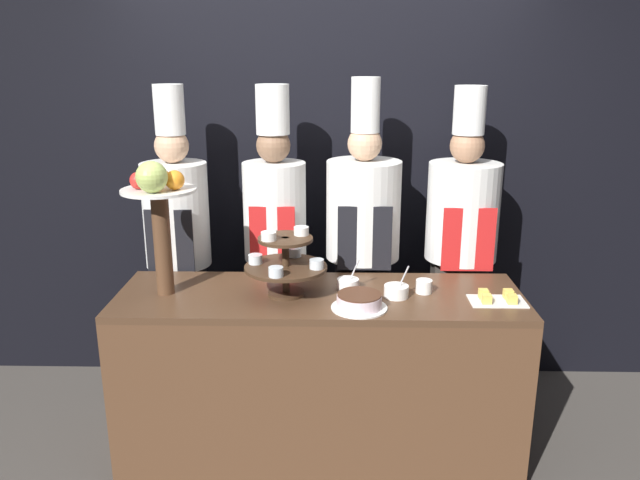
% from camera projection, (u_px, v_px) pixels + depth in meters
% --- Properties ---
extents(wall_back, '(10.00, 0.06, 2.80)m').
position_uv_depth(wall_back, '(323.00, 163.00, 3.85)').
color(wall_back, black).
rests_on(wall_back, ground_plane).
extents(buffet_counter, '(2.02, 0.64, 0.90)m').
position_uv_depth(buffet_counter, '(320.00, 374.00, 3.23)').
color(buffet_counter, brown).
rests_on(buffet_counter, ground_plane).
extents(tiered_stand, '(0.41, 0.41, 0.34)m').
position_uv_depth(tiered_stand, '(286.00, 261.00, 3.05)').
color(tiered_stand, '#3D2819').
rests_on(tiered_stand, buffet_counter).
extents(fruit_pedestal, '(0.36, 0.36, 0.68)m').
position_uv_depth(fruit_pedestal, '(158.00, 204.00, 2.96)').
color(fruit_pedestal, brown).
rests_on(fruit_pedestal, buffet_counter).
extents(cake_round, '(0.26, 0.26, 0.07)m').
position_uv_depth(cake_round, '(359.00, 302.00, 2.92)').
color(cake_round, white).
rests_on(cake_round, buffet_counter).
extents(cup_white, '(0.08, 0.08, 0.07)m').
position_uv_depth(cup_white, '(424.00, 286.00, 3.11)').
color(cup_white, white).
rests_on(cup_white, buffet_counter).
extents(cake_square_tray, '(0.27, 0.16, 0.05)m').
position_uv_depth(cake_square_tray, '(497.00, 298.00, 3.00)').
color(cake_square_tray, white).
rests_on(cake_square_tray, buffet_counter).
extents(serving_bowl_near, '(0.12, 0.12, 0.16)m').
position_uv_depth(serving_bowl_near, '(396.00, 291.00, 3.06)').
color(serving_bowl_near, white).
rests_on(serving_bowl_near, buffet_counter).
extents(serving_bowl_far, '(0.11, 0.11, 0.16)m').
position_uv_depth(serving_bowl_far, '(348.00, 284.00, 3.16)').
color(serving_bowl_far, white).
rests_on(serving_bowl_far, buffet_counter).
extents(chef_left, '(0.37, 0.37, 1.89)m').
position_uv_depth(chef_left, '(178.00, 240.00, 3.60)').
color(chef_left, '#28282D').
rests_on(chef_left, ground_plane).
extents(chef_center_left, '(0.36, 0.36, 1.89)m').
position_uv_depth(chef_center_left, '(275.00, 237.00, 3.58)').
color(chef_center_left, black).
rests_on(chef_center_left, ground_plane).
extents(chef_center_right, '(0.42, 0.42, 1.93)m').
position_uv_depth(chef_center_right, '(363.00, 241.00, 3.58)').
color(chef_center_right, black).
rests_on(chef_center_right, ground_plane).
extents(chef_right, '(0.41, 0.41, 1.88)m').
position_uv_depth(chef_right, '(461.00, 242.00, 3.57)').
color(chef_right, '#38332D').
rests_on(chef_right, ground_plane).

